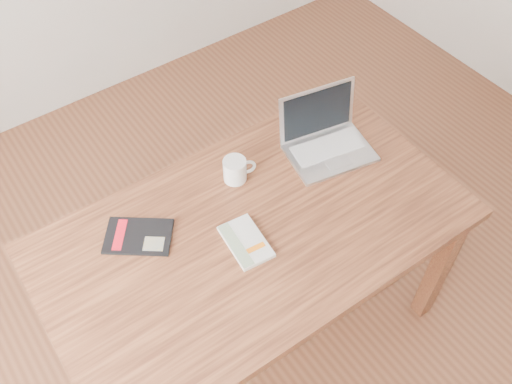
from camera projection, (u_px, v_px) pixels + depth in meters
room at (327, 104)px, 1.46m from camera, size 4.04×4.04×2.70m
desk at (254, 243)px, 2.03m from camera, size 1.48×0.86×0.75m
white_guidebook at (246, 242)px, 1.91m from camera, size 0.14×0.21×0.02m
black_guidebook at (138, 236)px, 1.93m from camera, size 0.27×0.26×0.01m
laptop at (325, 138)px, 2.17m from camera, size 0.36×0.31×0.22m
coffee_mug at (236, 169)px, 2.07m from camera, size 0.12×0.09×0.09m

